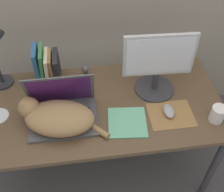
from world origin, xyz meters
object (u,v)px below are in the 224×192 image
at_px(computer_mouse, 169,111).
at_px(mug, 218,114).
at_px(book_row, 47,67).
at_px(notepad, 127,122).
at_px(webcam, 85,69).
at_px(laptop, 62,110).
at_px(cat, 56,117).
at_px(external_monitor, 158,64).

distance_m(computer_mouse, mug, 0.26).
xyz_separation_m(book_row, notepad, (0.43, -0.41, -0.10)).
distance_m(computer_mouse, webcam, 0.59).
xyz_separation_m(laptop, computer_mouse, (0.59, -0.06, -0.03)).
relative_size(cat, notepad, 2.03).
distance_m(external_monitor, computer_mouse, 0.27).
height_order(book_row, webcam, book_row).
xyz_separation_m(external_monitor, mug, (0.28, -0.28, -0.15)).
bearing_deg(cat, webcam, 65.37).
relative_size(computer_mouse, mug, 0.86).
bearing_deg(webcam, external_monitor, -24.81).
relative_size(computer_mouse, webcam, 1.43).
relative_size(laptop, cat, 0.79).
height_order(external_monitor, computer_mouse, external_monitor).
height_order(cat, computer_mouse, cat).
bearing_deg(notepad, external_monitor, 48.57).
xyz_separation_m(cat, external_monitor, (0.59, 0.20, 0.13)).
bearing_deg(external_monitor, notepad, -131.43).
bearing_deg(computer_mouse, cat, -179.82).
xyz_separation_m(cat, computer_mouse, (0.62, 0.00, -0.05)).
relative_size(cat, webcam, 6.45).
height_order(cat, book_row, book_row).
bearing_deg(webcam, laptop, -114.22).
relative_size(external_monitor, book_row, 1.65).
bearing_deg(mug, cat, 174.79).
bearing_deg(book_row, webcam, 3.36).
relative_size(laptop, computer_mouse, 3.56).
bearing_deg(webcam, notepad, -65.11).
distance_m(cat, computer_mouse, 0.62).
relative_size(cat, mug, 3.90).
xyz_separation_m(external_monitor, notepad, (-0.21, -0.24, -0.20)).
bearing_deg(webcam, mug, -34.31).
bearing_deg(mug, laptop, 170.55).
xyz_separation_m(external_monitor, webcam, (-0.41, 0.19, -0.15)).
bearing_deg(laptop, mug, -9.45).
bearing_deg(computer_mouse, notepad, -171.60).
bearing_deg(laptop, external_monitor, 14.44).
bearing_deg(mug, webcam, 145.69).
bearing_deg(cat, computer_mouse, 0.18).
relative_size(webcam, mug, 0.60).
bearing_deg(laptop, computer_mouse, -5.66).
relative_size(laptop, external_monitor, 0.92).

